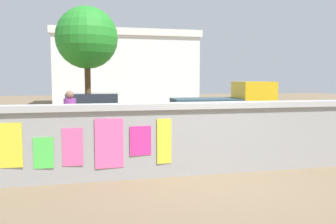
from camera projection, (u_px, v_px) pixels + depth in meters
name	position (u px, v px, depth m)	size (l,w,h in m)	color
ground	(143.00, 125.00, 15.09)	(60.00, 60.00, 0.00)	#7A664C
poster_wall	(204.00, 137.00, 7.26)	(8.44, 0.42, 1.46)	#979797
auto_rickshaw_truck	(227.00, 108.00, 12.89)	(3.70, 1.76, 1.85)	black
car_parked	(89.00, 110.00, 13.73)	(3.91, 1.95, 1.40)	black
motorcycle	(221.00, 137.00, 9.08)	(1.88, 0.63, 0.87)	black
bicycle_near	(121.00, 132.00, 10.52)	(1.70, 0.44, 0.95)	black
bicycle_far	(294.00, 138.00, 9.45)	(1.67, 0.55, 0.95)	black
person_walking	(70.00, 113.00, 9.87)	(0.37, 0.37, 1.62)	yellow
tree_roadside	(87.00, 38.00, 15.46)	(2.71, 2.71, 5.10)	brown
building_background	(125.00, 68.00, 27.80)	(10.82, 5.96, 5.54)	silver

